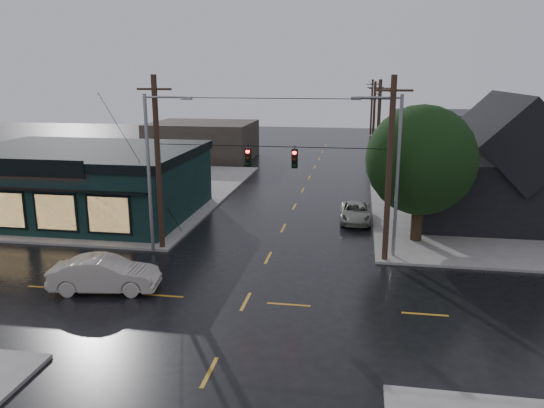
% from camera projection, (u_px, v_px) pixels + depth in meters
% --- Properties ---
extents(ground_plane, '(160.00, 160.00, 0.00)m').
position_uv_depth(ground_plane, '(246.00, 302.00, 24.38)').
color(ground_plane, black).
extents(sidewalk_nw, '(28.00, 28.00, 0.15)m').
position_uv_depth(sidewalk_nw, '(72.00, 191.00, 46.71)').
color(sidewalk_nw, gray).
rests_on(sidewalk_nw, ground).
extents(pizza_shop, '(16.30, 12.34, 4.90)m').
position_uv_depth(pizza_shop, '(82.00, 181.00, 38.55)').
color(pizza_shop, black).
rests_on(pizza_shop, ground).
extents(ne_building, '(12.60, 11.60, 8.75)m').
position_uv_depth(ne_building, '(505.00, 157.00, 37.17)').
color(ne_building, black).
rests_on(ne_building, ground).
extents(corner_tree, '(6.62, 6.62, 8.31)m').
position_uv_depth(corner_tree, '(421.00, 160.00, 31.73)').
color(corner_tree, black).
rests_on(corner_tree, ground).
extents(utility_pole_nw, '(2.00, 0.32, 10.15)m').
position_uv_depth(utility_pole_nw, '(163.00, 249.00, 31.64)').
color(utility_pole_nw, black).
rests_on(utility_pole_nw, ground).
extents(utility_pole_ne, '(2.00, 0.32, 10.15)m').
position_uv_depth(utility_pole_ne, '(384.00, 261.00, 29.56)').
color(utility_pole_ne, black).
rests_on(utility_pole_ne, ground).
extents(utility_pole_far_a, '(2.00, 0.32, 9.65)m').
position_uv_depth(utility_pole_far_a, '(376.00, 184.00, 50.14)').
color(utility_pole_far_a, black).
rests_on(utility_pole_far_a, ground).
extents(utility_pole_far_b, '(2.00, 0.32, 9.15)m').
position_uv_depth(utility_pole_far_b, '(372.00, 153.00, 69.28)').
color(utility_pole_far_b, black).
rests_on(utility_pole_far_b, ground).
extents(utility_pole_far_c, '(2.00, 0.32, 9.15)m').
position_uv_depth(utility_pole_far_c, '(370.00, 135.00, 88.42)').
color(utility_pole_far_c, black).
rests_on(utility_pole_far_c, ground).
extents(span_signal_assembly, '(13.00, 0.48, 1.23)m').
position_uv_depth(span_signal_assembly, '(271.00, 157.00, 29.21)').
color(span_signal_assembly, black).
rests_on(span_signal_assembly, ground).
extents(streetlight_nw, '(5.40, 0.30, 9.15)m').
position_uv_depth(streetlight_nw, '(153.00, 252.00, 31.02)').
color(streetlight_nw, gray).
rests_on(streetlight_nw, ground).
extents(streetlight_ne, '(5.40, 0.30, 9.15)m').
position_uv_depth(streetlight_ne, '(393.00, 258.00, 30.15)').
color(streetlight_ne, gray).
rests_on(streetlight_ne, ground).
extents(bg_building_west, '(12.00, 10.00, 4.40)m').
position_uv_depth(bg_building_west, '(203.00, 140.00, 64.37)').
color(bg_building_west, '#342C26').
rests_on(bg_building_west, ground).
extents(bg_building_east, '(14.00, 12.00, 5.60)m').
position_uv_depth(bg_building_east, '(453.00, 136.00, 64.21)').
color(bg_building_east, black).
rests_on(bg_building_east, ground).
extents(sedan_cream, '(5.33, 2.56, 1.69)m').
position_uv_depth(sedan_cream, '(105.00, 274.00, 25.40)').
color(sedan_cream, '#B4AC9E').
rests_on(sedan_cream, ground).
extents(suv_silver, '(2.31, 4.72, 1.29)m').
position_uv_depth(suv_silver, '(356.00, 213.00, 37.35)').
color(suv_silver, gray).
rests_on(suv_silver, ground).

